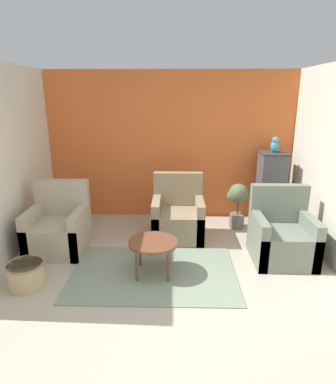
% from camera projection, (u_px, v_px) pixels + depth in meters
% --- Properties ---
extents(ground_plane, '(20.00, 20.00, 0.00)m').
position_uv_depth(ground_plane, '(164.00, 322.00, 3.24)').
color(ground_plane, '#B2A893').
rests_on(ground_plane, ground).
extents(wall_back_accent, '(4.47, 0.06, 2.61)m').
position_uv_depth(wall_back_accent, '(170.00, 146.00, 5.76)').
color(wall_back_accent, orange).
rests_on(wall_back_accent, ground_plane).
extents(wall_left, '(0.06, 3.00, 2.61)m').
position_uv_depth(wall_left, '(6.00, 163.00, 4.34)').
color(wall_left, beige).
rests_on(wall_left, ground_plane).
extents(wall_right, '(0.06, 3.00, 2.61)m').
position_uv_depth(wall_right, '(334.00, 165.00, 4.24)').
color(wall_right, beige).
rests_on(wall_right, ground_plane).
extents(area_rug, '(2.09, 1.39, 0.01)m').
position_uv_depth(area_rug, '(154.00, 273.00, 4.11)').
color(area_rug, gray).
rests_on(area_rug, ground_plane).
extents(coffee_table, '(0.62, 0.62, 0.45)m').
position_uv_depth(coffee_table, '(153.00, 245.00, 3.99)').
color(coffee_table, brown).
rests_on(coffee_table, ground_plane).
extents(armchair_left, '(0.79, 0.76, 1.00)m').
position_uv_depth(armchair_left, '(59.00, 230.00, 4.65)').
color(armchair_left, tan).
rests_on(armchair_left, ground_plane).
extents(armchair_right, '(0.79, 0.76, 1.00)m').
position_uv_depth(armchair_right, '(282.00, 238.00, 4.39)').
color(armchair_right, slate).
rests_on(armchair_right, ground_plane).
extents(armchair_middle, '(0.79, 0.76, 1.00)m').
position_uv_depth(armchair_middle, '(178.00, 218.00, 5.09)').
color(armchair_middle, '#8E7A5B').
rests_on(armchair_middle, ground_plane).
extents(birdcage, '(0.46, 0.46, 1.27)m').
position_uv_depth(birdcage, '(270.00, 189.00, 5.54)').
color(birdcage, '#353539').
rests_on(birdcage, ground_plane).
extents(parrot, '(0.12, 0.22, 0.27)m').
position_uv_depth(parrot, '(275.00, 145.00, 5.32)').
color(parrot, teal).
rests_on(parrot, birdcage).
extents(potted_plant, '(0.35, 0.32, 0.78)m').
position_uv_depth(potted_plant, '(238.00, 201.00, 5.40)').
color(potted_plant, '#66605B').
rests_on(potted_plant, ground_plane).
extents(wicker_basket, '(0.44, 0.44, 0.30)m').
position_uv_depth(wicker_basket, '(26.00, 274.00, 3.80)').
color(wicker_basket, tan).
rests_on(wicker_basket, ground_plane).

